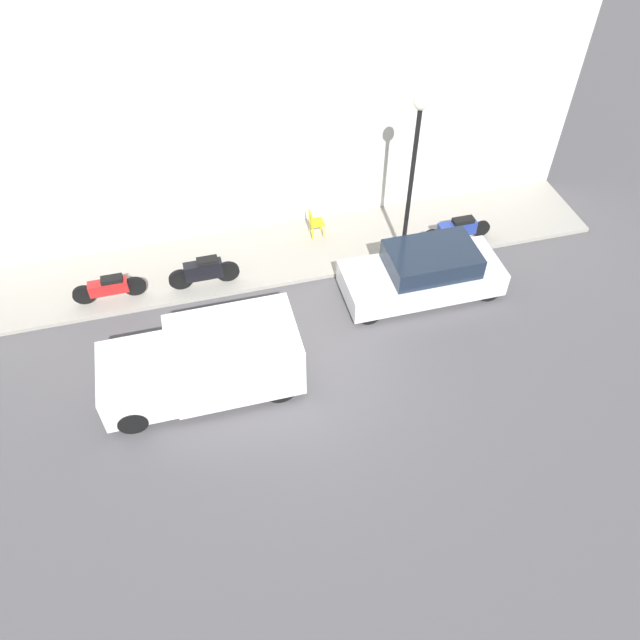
{
  "coord_description": "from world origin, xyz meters",
  "views": [
    {
      "loc": [
        -9.16,
        1.89,
        11.9
      ],
      "look_at": [
        1.1,
        -0.79,
        0.6
      ],
      "focal_mm": 35.0,
      "sensor_mm": 36.0,
      "label": 1
    }
  ],
  "objects_px": {
    "motorcycle_black": "(204,271)",
    "streetlamp": "(415,154)",
    "motorcycle_red": "(109,287)",
    "cafe_chair": "(314,222)",
    "delivery_van": "(205,362)",
    "parked_car": "(424,273)",
    "motorcycle_blue": "(457,229)"
  },
  "relations": [
    {
      "from": "motorcycle_blue",
      "to": "motorcycle_black",
      "type": "height_order",
      "value": "motorcycle_black"
    },
    {
      "from": "motorcycle_red",
      "to": "motorcycle_blue",
      "type": "xyz_separation_m",
      "value": [
        -0.04,
        -9.86,
        0.0
      ]
    },
    {
      "from": "motorcycle_red",
      "to": "cafe_chair",
      "type": "height_order",
      "value": "cafe_chair"
    },
    {
      "from": "delivery_van",
      "to": "motorcycle_red",
      "type": "height_order",
      "value": "delivery_van"
    },
    {
      "from": "parked_car",
      "to": "motorcycle_blue",
      "type": "relative_size",
      "value": 2.01
    },
    {
      "from": "delivery_van",
      "to": "streetlamp",
      "type": "distance_m",
      "value": 7.29
    },
    {
      "from": "parked_car",
      "to": "delivery_van",
      "type": "relative_size",
      "value": 0.94
    },
    {
      "from": "delivery_van",
      "to": "motorcycle_blue",
      "type": "distance_m",
      "value": 8.47
    },
    {
      "from": "motorcycle_blue",
      "to": "streetlamp",
      "type": "bearing_deg",
      "value": 96.09
    },
    {
      "from": "motorcycle_black",
      "to": "streetlamp",
      "type": "bearing_deg",
      "value": -91.5
    },
    {
      "from": "motorcycle_blue",
      "to": "cafe_chair",
      "type": "relative_size",
      "value": 2.47
    },
    {
      "from": "parked_car",
      "to": "cafe_chair",
      "type": "height_order",
      "value": "parked_car"
    },
    {
      "from": "delivery_van",
      "to": "motorcycle_red",
      "type": "distance_m",
      "value": 4.06
    },
    {
      "from": "delivery_van",
      "to": "motorcycle_blue",
      "type": "relative_size",
      "value": 2.14
    },
    {
      "from": "cafe_chair",
      "to": "delivery_van",
      "type": "bearing_deg",
      "value": 140.93
    },
    {
      "from": "parked_car",
      "to": "motorcycle_blue",
      "type": "height_order",
      "value": "parked_car"
    },
    {
      "from": "parked_car",
      "to": "motorcycle_black",
      "type": "bearing_deg",
      "value": 73.94
    },
    {
      "from": "delivery_van",
      "to": "motorcycle_red",
      "type": "bearing_deg",
      "value": 31.55
    },
    {
      "from": "parked_car",
      "to": "motorcycle_black",
      "type": "distance_m",
      "value": 5.9
    },
    {
      "from": "streetlamp",
      "to": "cafe_chair",
      "type": "distance_m",
      "value": 3.83
    },
    {
      "from": "delivery_van",
      "to": "cafe_chair",
      "type": "relative_size",
      "value": 5.29
    },
    {
      "from": "motorcycle_black",
      "to": "streetlamp",
      "type": "xyz_separation_m",
      "value": [
        -0.15,
        -5.64,
        2.78
      ]
    },
    {
      "from": "parked_car",
      "to": "streetlamp",
      "type": "xyz_separation_m",
      "value": [
        1.48,
        0.03,
        2.71
      ]
    },
    {
      "from": "parked_car",
      "to": "delivery_van",
      "type": "distance_m",
      "value": 6.3
    },
    {
      "from": "motorcycle_red",
      "to": "streetlamp",
      "type": "bearing_deg",
      "value": -91.56
    },
    {
      "from": "delivery_van",
      "to": "cafe_chair",
      "type": "bearing_deg",
      "value": -39.07
    },
    {
      "from": "delivery_van",
      "to": "motorcycle_blue",
      "type": "xyz_separation_m",
      "value": [
        3.41,
        -7.75,
        -0.31
      ]
    },
    {
      "from": "streetlamp",
      "to": "motorcycle_red",
      "type": "bearing_deg",
      "value": 88.44
    },
    {
      "from": "delivery_van",
      "to": "motorcycle_blue",
      "type": "bearing_deg",
      "value": -66.24
    },
    {
      "from": "parked_car",
      "to": "streetlamp",
      "type": "distance_m",
      "value": 3.09
    },
    {
      "from": "parked_car",
      "to": "motorcycle_red",
      "type": "relative_size",
      "value": 2.23
    },
    {
      "from": "delivery_van",
      "to": "motorcycle_black",
      "type": "height_order",
      "value": "delivery_van"
    }
  ]
}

